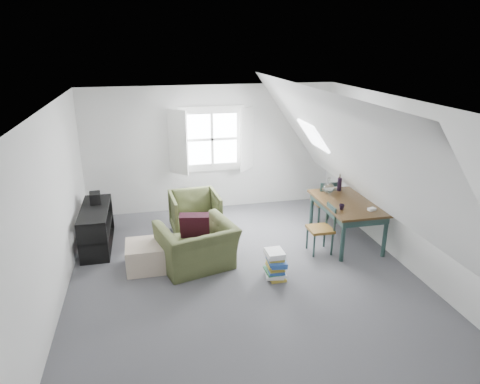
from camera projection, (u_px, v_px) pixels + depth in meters
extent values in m
plane|color=#4C4C51|center=(242.00, 272.00, 6.44)|extent=(5.50, 5.50, 0.00)
plane|color=white|center=(242.00, 105.00, 5.60)|extent=(5.50, 5.50, 0.00)
plane|color=silver|center=(212.00, 149.00, 8.55)|extent=(5.00, 0.00, 5.00)
plane|color=silver|center=(316.00, 306.00, 3.49)|extent=(5.00, 0.00, 5.00)
plane|color=silver|center=(53.00, 208.00, 5.51)|extent=(0.00, 5.50, 5.50)
plane|color=silver|center=(402.00, 182.00, 6.53)|extent=(0.00, 5.50, 5.50)
plane|color=white|center=(126.00, 165.00, 5.53)|extent=(3.19, 5.50, 4.48)
plane|color=white|center=(347.00, 152.00, 6.16)|extent=(3.19, 5.50, 4.48)
cube|color=white|center=(212.00, 139.00, 8.46)|extent=(1.30, 0.04, 1.30)
cube|color=white|center=(178.00, 142.00, 8.18)|extent=(0.35, 0.35, 1.25)
cube|color=white|center=(247.00, 139.00, 8.45)|extent=(0.35, 0.35, 1.25)
cube|color=white|center=(212.00, 139.00, 8.45)|extent=(1.00, 0.02, 1.00)
cube|color=white|center=(212.00, 139.00, 8.44)|extent=(1.08, 0.04, 0.05)
cube|color=white|center=(212.00, 139.00, 8.44)|extent=(0.05, 0.04, 1.08)
cube|color=white|center=(313.00, 136.00, 7.36)|extent=(0.35, 0.75, 0.47)
imported|color=#414826|center=(197.00, 267.00, 6.60)|extent=(1.29, 1.20, 0.70)
imported|color=#414826|center=(196.00, 233.00, 7.73)|extent=(0.89, 0.91, 0.77)
cube|color=#340E1A|center=(195.00, 226.00, 6.53)|extent=(0.48, 0.33, 0.46)
cube|color=tan|center=(147.00, 256.00, 6.50)|extent=(0.61, 0.61, 0.40)
cube|color=#301F0D|center=(347.00, 203.00, 7.20)|extent=(0.88, 1.46, 0.04)
cube|color=#1F3432|center=(347.00, 207.00, 7.23)|extent=(0.78, 1.37, 0.12)
cylinder|color=#1F3432|center=(343.00, 241.00, 6.65)|extent=(0.07, 0.07, 0.69)
cylinder|color=#1F3432|center=(385.00, 237.00, 6.80)|extent=(0.07, 0.07, 0.69)
cylinder|color=#1F3432|center=(312.00, 210.00, 7.85)|extent=(0.07, 0.07, 0.69)
cylinder|color=#1F3432|center=(348.00, 207.00, 8.00)|extent=(0.07, 0.07, 0.69)
sphere|color=silver|center=(329.00, 188.00, 7.54)|extent=(0.20, 0.20, 0.20)
cylinder|color=silver|center=(329.00, 181.00, 7.50)|extent=(0.06, 0.06, 0.11)
cylinder|color=black|center=(339.00, 184.00, 7.68)|extent=(0.08, 0.08, 0.24)
cylinder|color=#3F2D1E|center=(341.00, 170.00, 7.59)|extent=(0.03, 0.05, 0.43)
cylinder|color=#3F2D1E|center=(341.00, 170.00, 7.61)|extent=(0.04, 0.06, 0.43)
cylinder|color=#3F2D1E|center=(340.00, 171.00, 7.58)|extent=(0.05, 0.07, 0.42)
imported|color=black|center=(341.00, 209.00, 6.87)|extent=(0.11, 0.11, 0.08)
cube|color=white|center=(372.00, 209.00, 6.82)|extent=(0.14, 0.11, 0.04)
cube|color=brown|center=(324.00, 202.00, 7.99)|extent=(0.42, 0.42, 0.05)
cylinder|color=#1F3432|center=(328.00, 209.00, 8.26)|extent=(0.04, 0.04, 0.43)
cylinder|color=#1F3432|center=(336.00, 216.00, 7.95)|extent=(0.04, 0.04, 0.43)
cylinder|color=#1F3432|center=(312.00, 211.00, 8.19)|extent=(0.04, 0.04, 0.43)
cylinder|color=#1F3432|center=(319.00, 217.00, 7.88)|extent=(0.04, 0.04, 0.43)
cylinder|color=#1F3432|center=(338.00, 193.00, 7.78)|extent=(0.04, 0.04, 0.45)
cylinder|color=#1F3432|center=(321.00, 195.00, 7.71)|extent=(0.04, 0.04, 0.45)
cube|color=#1F3432|center=(330.00, 185.00, 7.69)|extent=(0.34, 0.03, 0.08)
cube|color=#1F3432|center=(330.00, 192.00, 7.73)|extent=(0.34, 0.03, 0.06)
cube|color=brown|center=(320.00, 229.00, 6.93)|extent=(0.38, 0.38, 0.05)
cylinder|color=#1F3432|center=(307.00, 238.00, 7.11)|extent=(0.03, 0.03, 0.39)
cylinder|color=#1F3432|center=(324.00, 236.00, 7.17)|extent=(0.03, 0.03, 0.39)
cylinder|color=#1F3432|center=(314.00, 246.00, 6.83)|extent=(0.03, 0.03, 0.39)
cylinder|color=#1F3432|center=(332.00, 244.00, 6.89)|extent=(0.03, 0.03, 0.39)
cylinder|color=#1F3432|center=(327.00, 213.00, 7.04)|extent=(0.03, 0.03, 0.41)
cylinder|color=#1F3432|center=(335.00, 221.00, 6.76)|extent=(0.03, 0.03, 0.41)
cube|color=#1F3432|center=(332.00, 208.00, 6.84)|extent=(0.03, 0.31, 0.07)
cube|color=#1F3432|center=(331.00, 214.00, 6.88)|extent=(0.03, 0.31, 0.05)
cube|color=black|center=(99.00, 245.00, 7.27)|extent=(0.45, 1.34, 0.03)
cube|color=black|center=(97.00, 227.00, 7.16)|extent=(0.45, 1.34, 0.03)
cube|color=black|center=(94.00, 209.00, 7.05)|extent=(0.45, 1.34, 0.03)
cube|color=black|center=(93.00, 245.00, 6.56)|extent=(0.45, 0.03, 0.67)
cube|color=black|center=(100.00, 213.00, 7.76)|extent=(0.45, 0.03, 0.67)
cube|color=#264C99|center=(96.00, 248.00, 6.87)|extent=(0.20, 0.22, 0.25)
cube|color=red|center=(99.00, 235.00, 7.33)|extent=(0.20, 0.27, 0.25)
cube|color=white|center=(94.00, 225.00, 6.91)|extent=(0.20, 0.25, 0.22)
cube|color=black|center=(95.00, 198.00, 7.25)|extent=(0.20, 0.26, 0.19)
cube|color=#B29933|center=(276.00, 277.00, 6.27)|extent=(0.23, 0.30, 0.04)
cube|color=white|center=(274.00, 274.00, 6.27)|extent=(0.29, 0.33, 0.04)
cube|color=white|center=(277.00, 272.00, 6.25)|extent=(0.24, 0.32, 0.04)
cube|color=#337F4C|center=(274.00, 271.00, 6.23)|extent=(0.25, 0.30, 0.03)
cube|color=#264C99|center=(276.00, 269.00, 6.20)|extent=(0.27, 0.34, 0.03)
cube|color=#B29933|center=(275.00, 267.00, 6.22)|extent=(0.23, 0.30, 0.03)
cube|color=#B29933|center=(275.00, 264.00, 6.23)|extent=(0.27, 0.33, 0.04)
cube|color=#264C99|center=(278.00, 263.00, 6.18)|extent=(0.27, 0.34, 0.04)
cube|color=#264C99|center=(277.00, 261.00, 6.16)|extent=(0.27, 0.33, 0.04)
cube|color=#B29933|center=(275.00, 257.00, 6.20)|extent=(0.24, 0.31, 0.04)
cube|color=white|center=(274.00, 255.00, 6.17)|extent=(0.25, 0.28, 0.05)
cube|color=white|center=(275.00, 252.00, 6.17)|extent=(0.25, 0.30, 0.04)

